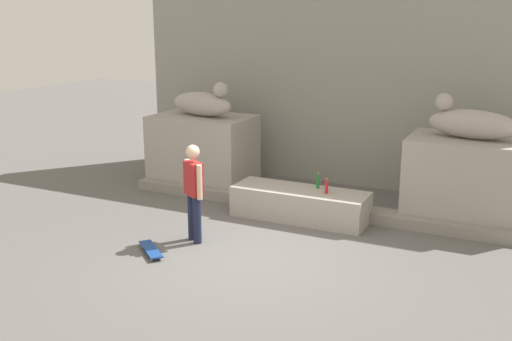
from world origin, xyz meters
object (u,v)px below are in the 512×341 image
Objects in this scene: bottle_green at (318,182)px; skater at (194,189)px; statue_reclining_left at (203,103)px; bottle_red at (326,187)px; skateboard at (151,249)px; statue_reclining_right at (471,123)px.

skater is at bearing -124.76° from bottle_green.
bottle_green is (1.43, 2.06, -0.23)m from skater.
statue_reclining_left is 3.56m from skater.
bottle_green reaches higher than bottle_red.
bottle_green is at bearing 97.57° from skateboard.
bottle_red is (0.26, -0.25, -0.01)m from bottle_green.
bottle_green is 0.36m from bottle_red.
bottle_red is (3.30, -1.23, -1.16)m from statue_reclining_left.
statue_reclining_left is 5.97× the size of bottle_red.
statue_reclining_right is at bearing 28.84° from bottle_red.
skater reaches higher than bottle_green.
bottle_green is at bearing 135.96° from bottle_red.
skateboard is at bearing -122.34° from bottle_green.
statue_reclining_right is 5.07m from skater.
statue_reclining_right is at bearing 70.56° from skater.
statue_reclining_left reaches higher than bottle_red.
statue_reclining_left is 1.01× the size of statue_reclining_right.
statue_reclining_left is at bearing 150.64° from skater.
bottle_red is at bearing -44.04° from bottle_green.
statue_reclining_right is 2.82m from bottle_red.
statue_reclining_right reaches higher than skateboard.
bottle_green is at bearing 30.35° from statue_reclining_right.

